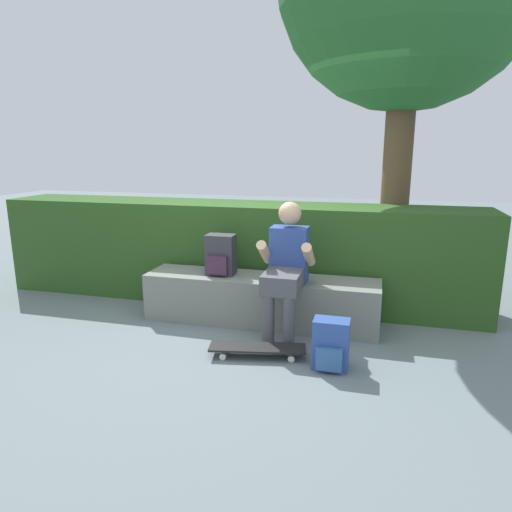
# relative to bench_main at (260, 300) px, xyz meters

# --- Properties ---
(ground_plane) EXTENTS (24.00, 24.00, 0.00)m
(ground_plane) POSITION_rel_bench_main_xyz_m (0.00, -0.35, -0.23)
(ground_plane) COLOR slate
(bench_main) EXTENTS (2.29, 0.49, 0.47)m
(bench_main) POSITION_rel_bench_main_xyz_m (0.00, 0.00, 0.00)
(bench_main) COLOR slate
(bench_main) RESTS_ON ground
(person_skater) EXTENTS (0.49, 0.62, 1.22)m
(person_skater) POSITION_rel_bench_main_xyz_m (0.29, -0.22, 0.43)
(person_skater) COLOR #2D4793
(person_skater) RESTS_ON ground
(skateboard_near_person) EXTENTS (0.82, 0.34, 0.09)m
(skateboard_near_person) POSITION_rel_bench_main_xyz_m (0.17, -0.76, -0.16)
(skateboard_near_person) COLOR black
(skateboard_near_person) RESTS_ON ground
(backpack_on_bench) EXTENTS (0.28, 0.23, 0.40)m
(backpack_on_bench) POSITION_rel_bench_main_xyz_m (-0.40, -0.01, 0.43)
(backpack_on_bench) COLOR #333338
(backpack_on_bench) RESTS_ON bench_main
(backpack_on_ground) EXTENTS (0.28, 0.23, 0.40)m
(backpack_on_ground) POSITION_rel_bench_main_xyz_m (0.77, -0.80, -0.04)
(backpack_on_ground) COLOR #2D4C99
(backpack_on_ground) RESTS_ON ground
(hedge_row) EXTENTS (5.38, 0.70, 1.10)m
(hedge_row) POSITION_rel_bench_main_xyz_m (-0.48, 0.64, 0.32)
(hedge_row) COLOR #2A511E
(hedge_row) RESTS_ON ground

